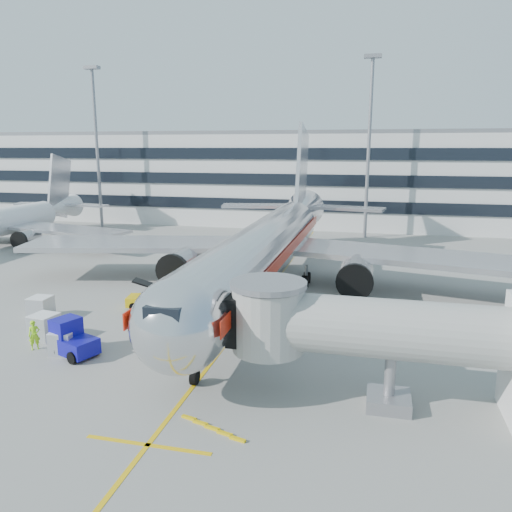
% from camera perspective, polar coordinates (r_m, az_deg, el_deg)
% --- Properties ---
extents(ground, '(180.00, 180.00, 0.00)m').
position_cam_1_polar(ground, '(36.00, -2.52, -8.85)').
color(ground, gray).
rests_on(ground, ground).
extents(lead_in_line, '(0.25, 70.00, 0.01)m').
position_cam_1_polar(lead_in_line, '(45.18, 0.99, -4.39)').
color(lead_in_line, '#E4B10C').
rests_on(lead_in_line, ground).
extents(stop_bar, '(6.00, 0.25, 0.01)m').
position_cam_1_polar(stop_bar, '(24.28, -12.27, -20.36)').
color(stop_bar, '#E4B10C').
rests_on(stop_bar, ground).
extents(main_jet, '(50.95, 48.70, 16.06)m').
position_cam_1_polar(main_jet, '(45.79, 1.48, 1.29)').
color(main_jet, silver).
rests_on(main_jet, ground).
extents(jet_bridge, '(17.80, 4.50, 7.00)m').
position_cam_1_polar(jet_bridge, '(26.06, 19.06, -8.89)').
color(jet_bridge, silver).
rests_on(jet_bridge, ground).
extents(terminal, '(150.00, 24.25, 15.60)m').
position_cam_1_polar(terminal, '(90.82, 7.68, 8.94)').
color(terminal, silver).
rests_on(terminal, ground).
extents(light_mast_west, '(2.40, 1.20, 25.45)m').
position_cam_1_polar(light_mast_west, '(86.50, -17.80, 13.01)').
color(light_mast_west, gray).
rests_on(light_mast_west, ground).
extents(light_mast_centre, '(2.40, 1.20, 25.45)m').
position_cam_1_polar(light_mast_centre, '(74.27, 12.83, 13.48)').
color(light_mast_centre, gray).
rests_on(light_mast_centre, ground).
extents(belt_loader, '(5.20, 2.58, 2.43)m').
position_cam_1_polar(belt_loader, '(42.08, -11.26, -4.93)').
color(belt_loader, '#E4BA09').
rests_on(belt_loader, ground).
extents(baggage_tug, '(3.56, 2.87, 2.34)m').
position_cam_1_polar(baggage_tug, '(34.29, -20.35, -8.93)').
color(baggage_tug, '#0F0D91').
rests_on(baggage_tug, ground).
extents(cargo_container_left, '(1.84, 1.84, 1.74)m').
position_cam_1_polar(cargo_container_left, '(37.77, -23.03, -7.42)').
color(cargo_container_left, silver).
rests_on(cargo_container_left, ground).
extents(cargo_container_right, '(1.61, 1.61, 1.66)m').
position_cam_1_polar(cargo_container_right, '(42.42, -23.39, -5.39)').
color(cargo_container_right, silver).
rests_on(cargo_container_right, ground).
extents(cargo_container_front, '(1.59, 1.59, 1.56)m').
position_cam_1_polar(cargo_container_front, '(34.65, -21.11, -9.19)').
color(cargo_container_front, silver).
rests_on(cargo_container_front, ground).
extents(ramp_worker, '(0.85, 0.83, 1.97)m').
position_cam_1_polar(ramp_worker, '(36.05, -24.01, -8.26)').
color(ramp_worker, '#A2F019').
rests_on(ramp_worker, ground).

